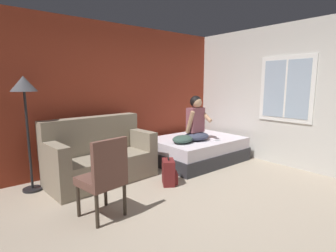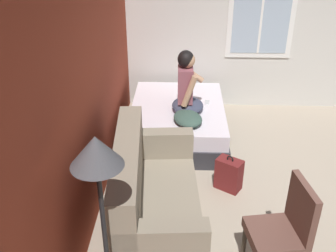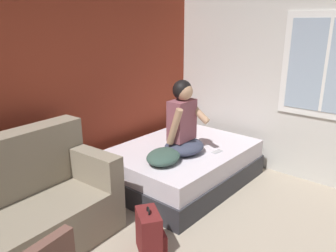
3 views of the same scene
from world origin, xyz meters
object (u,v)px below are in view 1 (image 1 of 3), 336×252
(backpack, at_px, (169,173))
(cell_phone, at_px, (217,140))
(bed, at_px, (196,149))
(throw_pillow, at_px, (183,139))
(person_seated, at_px, (196,122))
(floor_lamp, at_px, (24,95))
(couch, at_px, (100,157))
(side_chair, at_px, (104,175))

(backpack, relative_size, cell_phone, 3.18)
(cell_phone, bearing_deg, bed, 23.41)
(backpack, distance_m, throw_pillow, 0.97)
(person_seated, bearing_deg, bed, 39.45)
(bed, distance_m, backpack, 1.42)
(floor_lamp, bearing_deg, person_seated, -12.10)
(couch, height_order, backpack, couch)
(cell_phone, bearing_deg, floor_lamp, 80.06)
(couch, distance_m, floor_lamp, 1.45)
(side_chair, relative_size, backpack, 2.14)
(floor_lamp, bearing_deg, throw_pillow, -14.25)
(bed, xyz_separation_m, cell_phone, (0.13, -0.43, 0.25))
(person_seated, bearing_deg, cell_phone, -47.79)
(side_chair, xyz_separation_m, backpack, (1.26, 0.32, -0.34))
(person_seated, height_order, cell_phone, person_seated)
(throw_pillow, distance_m, floor_lamp, 2.71)
(side_chair, distance_m, floor_lamp, 1.77)
(couch, xyz_separation_m, cell_phone, (2.16, -0.66, 0.09))
(side_chair, xyz_separation_m, cell_phone, (2.66, 0.53, -0.05))
(floor_lamp, bearing_deg, couch, -14.84)
(cell_phone, bearing_deg, side_chair, 107.73)
(person_seated, relative_size, throw_pillow, 1.82)
(side_chair, height_order, floor_lamp, floor_lamp)
(bed, xyz_separation_m, side_chair, (-2.53, -0.96, 0.30))
(bed, height_order, couch, couch)
(floor_lamp, bearing_deg, cell_phone, -16.34)
(side_chair, xyz_separation_m, floor_lamp, (-0.48, 1.45, 0.90))
(throw_pillow, distance_m, cell_phone, 0.72)
(backpack, relative_size, throw_pillow, 0.95)
(bed, xyz_separation_m, floor_lamp, (-3.01, 0.49, 1.19))
(throw_pillow, xyz_separation_m, floor_lamp, (-2.49, 0.63, 0.88))
(person_seated, bearing_deg, throw_pillow, -177.15)
(backpack, bearing_deg, cell_phone, 8.48)
(couch, bearing_deg, floor_lamp, 165.16)
(bed, bearing_deg, side_chair, -159.17)
(backpack, distance_m, floor_lamp, 2.41)
(bed, distance_m, side_chair, 2.72)
(person_seated, height_order, floor_lamp, floor_lamp)
(cell_phone, xyz_separation_m, floor_lamp, (-3.14, 0.92, 0.94))
(side_chair, height_order, backpack, side_chair)
(side_chair, bearing_deg, floor_lamp, 108.29)
(person_seated, xyz_separation_m, throw_pillow, (-0.37, -0.02, -0.29))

